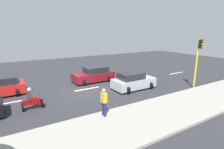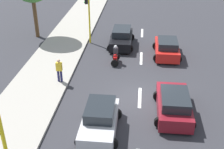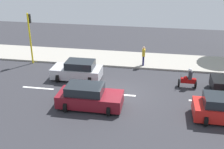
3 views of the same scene
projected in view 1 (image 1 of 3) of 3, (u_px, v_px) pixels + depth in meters
ground_plane at (87, 90)px, 16.00m from camera, size 40.00×60.00×0.10m
sidewalk at (136, 121)px, 10.16m from camera, size 4.00×60.00×0.15m
lane_stripe_north at (11, 103)px, 12.96m from camera, size 0.20×2.40×0.01m
lane_stripe_mid at (87, 89)px, 15.98m from camera, size 0.20×2.40×0.01m
lane_stripe_south at (139, 80)px, 19.01m from camera, size 0.20×2.40×0.01m
lane_stripe_far_south at (176, 73)px, 22.04m from camera, size 0.20×2.40×0.01m
car_maroon at (94, 75)px, 18.27m from camera, size 2.29×4.13×1.52m
car_silver at (133, 81)px, 15.88m from camera, size 2.21×3.83×1.52m
motorcycle at (31, 100)px, 11.71m from camera, size 0.60×1.30×1.53m
pedestrian_near_signal at (104, 101)px, 10.44m from camera, size 0.40×0.24×1.69m
traffic_light_midblock at (198, 56)px, 15.58m from camera, size 0.49×0.24×4.50m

